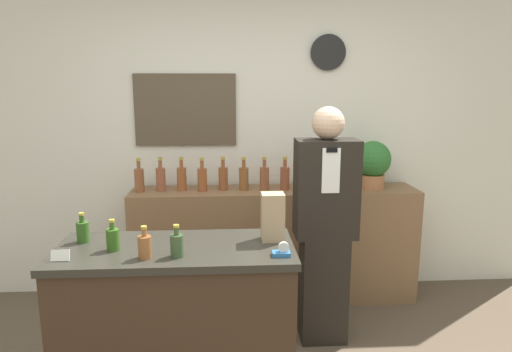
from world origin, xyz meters
The scene contains 23 objects.
back_wall centered at (0.00, 2.00, 1.36)m, with size 5.20×0.09×2.70m.
back_shelf centered at (0.22, 1.74, 0.47)m, with size 2.32×0.41×0.94m.
display_counter centered at (-0.44, 0.47, 0.47)m, with size 1.27×0.56×0.94m.
shopkeeper centered at (0.50, 1.09, 0.82)m, with size 0.42×0.26×1.64m.
potted_plant centered at (1.02, 1.74, 1.16)m, with size 0.30×0.30×0.39m.
paper_bag centered at (0.09, 0.54, 1.07)m, with size 0.13×0.11×0.27m.
tape_dispenser centered at (0.11, 0.30, 0.96)m, with size 0.09×0.06×0.07m.
price_card_left centered at (-0.98, 0.30, 0.96)m, with size 0.09×0.02×0.06m.
counter_bottle_0 centered at (-0.95, 0.57, 1.00)m, with size 0.07×0.07×0.17m.
counter_bottle_1 centered at (-0.75, 0.44, 1.00)m, with size 0.07×0.07×0.17m.
counter_bottle_2 centered at (-0.57, 0.31, 1.00)m, with size 0.07×0.07×0.17m.
counter_bottle_3 centered at (-0.41, 0.33, 1.00)m, with size 0.07×0.07×0.17m.
shelf_bottle_0 centered at (-0.86, 1.73, 1.05)m, with size 0.08×0.08×0.27m.
shelf_bottle_1 centered at (-0.69, 1.75, 1.05)m, with size 0.08×0.08×0.27m.
shelf_bottle_2 centered at (-0.53, 1.75, 1.05)m, with size 0.08×0.08×0.27m.
shelf_bottle_3 centered at (-0.36, 1.72, 1.05)m, with size 0.08×0.08×0.27m.
shelf_bottle_4 centered at (-0.19, 1.75, 1.05)m, with size 0.08×0.08×0.27m.
shelf_bottle_5 centered at (-0.03, 1.73, 1.05)m, with size 0.08×0.08×0.27m.
shelf_bottle_6 centered at (0.14, 1.73, 1.05)m, with size 0.08×0.08×0.27m.
shelf_bottle_7 centered at (0.30, 1.73, 1.05)m, with size 0.08×0.08×0.27m.
shelf_bottle_8 centered at (0.47, 1.73, 1.05)m, with size 0.08×0.08×0.27m.
shelf_bottle_9 centered at (0.64, 1.72, 1.05)m, with size 0.08×0.08×0.27m.
shelf_bottle_10 centered at (0.80, 1.72, 1.05)m, with size 0.08×0.08×0.27m.
Camera 1 is at (-0.15, -1.86, 1.79)m, focal length 32.00 mm.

